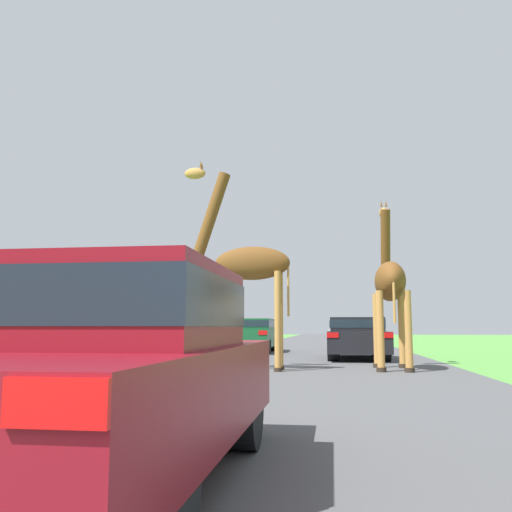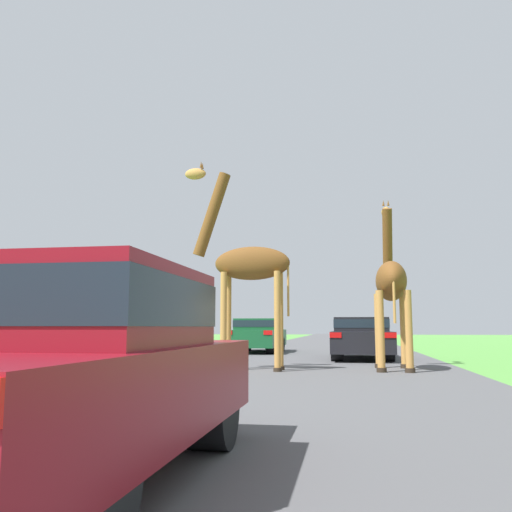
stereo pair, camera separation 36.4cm
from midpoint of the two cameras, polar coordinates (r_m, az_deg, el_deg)
The scene contains 7 objects.
road at distance 29.53m, azimuth 6.42°, elevation -9.49°, with size 7.82×120.00×0.00m.
giraffe_near_road at distance 13.61m, azimuth -1.96°, elevation -0.88°, with size 2.75×0.72×5.34m.
giraffe_companion at distance 14.16m, azimuth 13.19°, elevation -2.94°, with size 0.91×2.72×4.58m.
car_lead_maroon at distance 3.95m, azimuth -18.57°, elevation -11.00°, with size 1.84×4.06×1.47m.
car_queue_right at distance 23.26m, azimuth -0.91°, elevation -8.25°, with size 1.91×4.78×1.41m.
car_queue_left at distance 18.78m, azimuth 9.97°, elevation -8.36°, with size 1.94×4.77×1.37m.
car_far_ahead at distance 27.52m, azimuth 9.13°, elevation -8.00°, with size 1.83×3.97×1.46m.
Camera 1 is at (0.66, 0.47, 1.05)m, focal length 38.00 mm.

